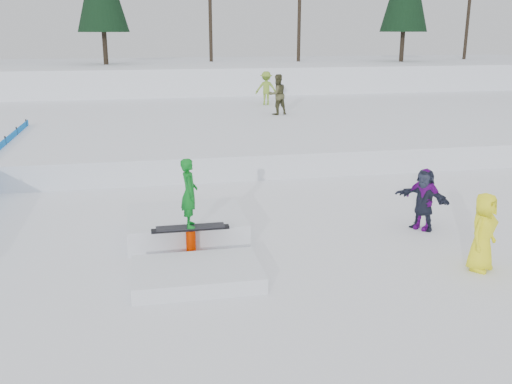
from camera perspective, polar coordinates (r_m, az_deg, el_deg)
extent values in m
plane|color=white|center=(11.10, -0.52, -8.42)|extent=(120.00, 120.00, 0.00)
cube|color=white|center=(40.12, -8.70, 10.97)|extent=(60.00, 14.00, 2.40)
cube|color=white|center=(26.34, -7.08, 6.73)|extent=(50.00, 18.00, 0.80)
cylinder|color=black|center=(21.24, -23.66, 3.68)|extent=(0.05, 0.05, 1.10)
cylinder|color=black|center=(23.06, -22.72, 4.67)|extent=(0.05, 0.05, 1.10)
cylinder|color=black|center=(24.90, -21.91, 5.51)|extent=(0.05, 0.05, 1.10)
cylinder|color=black|center=(38.51, -14.85, 13.72)|extent=(0.30, 0.30, 2.00)
cylinder|color=black|center=(40.94, 4.38, 18.49)|extent=(0.24, 0.24, 8.00)
cylinder|color=black|center=(41.95, 14.39, 13.89)|extent=(0.30, 0.30, 2.00)
imported|color=#464528|center=(26.32, 2.15, 9.71)|extent=(1.05, 0.92, 1.83)
imported|color=olive|center=(29.84, 1.03, 10.34)|extent=(1.17, 0.77, 1.70)
imported|color=#700B8E|center=(13.96, 16.42, -0.68)|extent=(0.81, 0.91, 1.47)
imported|color=#FFF81C|center=(11.96, 21.75, -3.73)|extent=(0.92, 0.85, 1.57)
imported|color=#1D2233|center=(13.96, 16.43, -0.69)|extent=(1.15, 1.36, 1.47)
cube|color=white|center=(13.15, -7.01, -3.29)|extent=(2.60, 2.20, 0.54)
cube|color=white|center=(10.88, -5.94, -8.17)|extent=(2.40, 1.60, 0.30)
cylinder|color=red|center=(12.03, -6.48, -6.38)|extent=(0.44, 0.44, 0.06)
cylinder|color=red|center=(11.93, -6.52, -5.18)|extent=(0.20, 0.20, 0.60)
cube|color=black|center=(11.81, -6.57, -3.69)|extent=(1.60, 0.16, 0.06)
cube|color=black|center=(11.80, -6.58, -3.49)|extent=(1.40, 0.28, 0.03)
imported|color=#09711A|center=(11.58, -6.69, -0.09)|extent=(0.34, 0.52, 1.42)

